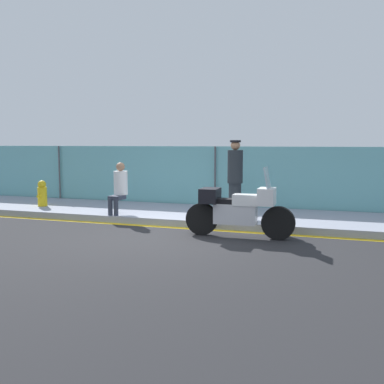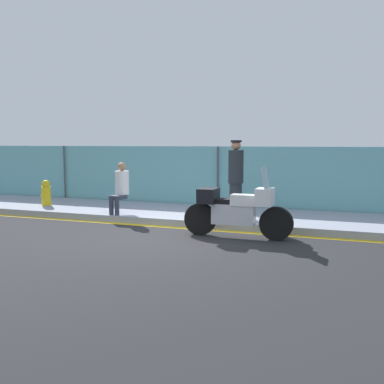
{
  "view_description": "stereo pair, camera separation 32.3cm",
  "coord_description": "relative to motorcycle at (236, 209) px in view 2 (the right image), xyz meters",
  "views": [
    {
      "loc": [
        3.32,
        -8.31,
        1.92
      ],
      "look_at": [
        0.08,
        1.41,
        0.78
      ],
      "focal_mm": 42.0,
      "sensor_mm": 36.0,
      "label": 1
    },
    {
      "loc": [
        3.63,
        -8.2,
        1.92
      ],
      "look_at": [
        0.08,
        1.41,
        0.78
      ],
      "focal_mm": 42.0,
      "sensor_mm": 36.0,
      "label": 2
    }
  ],
  "objects": [
    {
      "name": "fire_hydrant",
      "position": [
        -5.85,
        1.54,
        -0.07
      ],
      "size": [
        0.25,
        0.32,
        0.71
      ],
      "color": "gold",
      "rests_on": "sidewalk"
    },
    {
      "name": "motorcycle",
      "position": [
        0.0,
        0.0,
        0.0
      ],
      "size": [
        2.24,
        0.51,
        1.44
      ],
      "rotation": [
        0.0,
        0.0,
        0.02
      ],
      "color": "black",
      "rests_on": "ground_plane"
    },
    {
      "name": "officer_standing",
      "position": [
        -0.45,
        1.63,
        0.51
      ],
      "size": [
        0.36,
        0.36,
        1.8
      ],
      "color": "#1E2328",
      "rests_on": "sidewalk"
    },
    {
      "name": "curb_paint_stripe",
      "position": [
        -1.37,
        0.53,
        -0.57
      ],
      "size": [
        37.57,
        0.18,
        0.01
      ],
      "color": "gold",
      "rests_on": "ground_plane"
    },
    {
      "name": "person_seated_on_curb",
      "position": [
        -3.23,
        1.07,
        0.28
      ],
      "size": [
        0.34,
        0.64,
        1.26
      ],
      "color": "#2D3342",
      "rests_on": "sidewalk"
    },
    {
      "name": "storefront_fence",
      "position": [
        -1.37,
        3.3,
        0.32
      ],
      "size": [
        35.69,
        0.17,
        1.8
      ],
      "color": "#6BB2B7",
      "rests_on": "ground_plane"
    },
    {
      "name": "sidewalk",
      "position": [
        -1.37,
        1.92,
        -0.5
      ],
      "size": [
        37.57,
        2.59,
        0.16
      ],
      "color": "#8E93A3",
      "rests_on": "ground_plane"
    },
    {
      "name": "ground_plane",
      "position": [
        -1.37,
        -0.49,
        -0.58
      ],
      "size": [
        120.0,
        120.0,
        0.0
      ],
      "primitive_type": "plane",
      "color": "#262628"
    }
  ]
}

